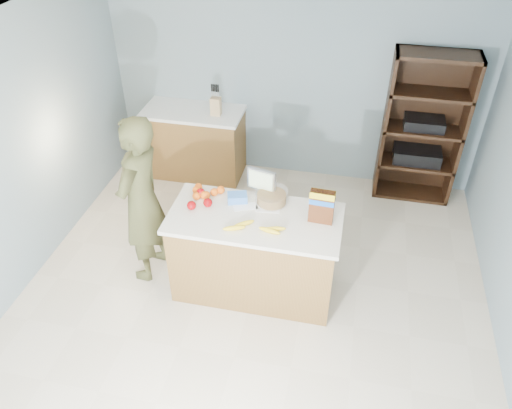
% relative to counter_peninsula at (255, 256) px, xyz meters
% --- Properties ---
extents(floor, '(4.50, 5.00, 0.02)m').
position_rel_counter_peninsula_xyz_m(floor, '(0.00, -0.30, -0.42)').
color(floor, beige).
rests_on(floor, ground).
extents(walls, '(4.52, 5.02, 2.51)m').
position_rel_counter_peninsula_xyz_m(walls, '(0.00, -0.30, 1.24)').
color(walls, gray).
rests_on(walls, ground).
extents(counter_peninsula, '(1.56, 0.76, 0.90)m').
position_rel_counter_peninsula_xyz_m(counter_peninsula, '(0.00, 0.00, 0.00)').
color(counter_peninsula, brown).
rests_on(counter_peninsula, ground).
extents(back_cabinet, '(1.24, 0.62, 0.90)m').
position_rel_counter_peninsula_xyz_m(back_cabinet, '(-1.20, 1.90, 0.04)').
color(back_cabinet, brown).
rests_on(back_cabinet, ground).
extents(shelving_unit, '(0.90, 0.40, 1.80)m').
position_rel_counter_peninsula_xyz_m(shelving_unit, '(1.55, 2.05, 0.45)').
color(shelving_unit, black).
rests_on(shelving_unit, ground).
extents(person, '(0.49, 0.68, 1.74)m').
position_rel_counter_peninsula_xyz_m(person, '(-1.10, 0.04, 0.46)').
color(person, '#424223').
rests_on(person, ground).
extents(knife_block, '(0.12, 0.10, 0.31)m').
position_rel_counter_peninsula_xyz_m(knife_block, '(-0.88, 1.85, 0.60)').
color(knife_block, tan).
rests_on(knife_block, back_cabinet).
extents(envelopes, '(0.45, 0.19, 0.00)m').
position_rel_counter_peninsula_xyz_m(envelopes, '(-0.01, 0.13, 0.49)').
color(envelopes, white).
rests_on(envelopes, counter_peninsula).
extents(bananas, '(0.55, 0.21, 0.04)m').
position_rel_counter_peninsula_xyz_m(bananas, '(0.04, -0.18, 0.51)').
color(bananas, yellow).
rests_on(bananas, counter_peninsula).
extents(apples, '(0.22, 0.29, 0.08)m').
position_rel_counter_peninsula_xyz_m(apples, '(-0.53, 0.08, 0.53)').
color(apples, '#900407').
rests_on(apples, counter_peninsula).
extents(oranges, '(0.30, 0.22, 0.08)m').
position_rel_counter_peninsula_xyz_m(oranges, '(-0.53, 0.22, 0.52)').
color(oranges, '#E65C0E').
rests_on(oranges, counter_peninsula).
extents(blue_carton, '(0.21, 0.17, 0.08)m').
position_rel_counter_peninsula_xyz_m(blue_carton, '(-0.21, 0.19, 0.52)').
color(blue_carton, blue).
rests_on(blue_carton, counter_peninsula).
extents(salad_bowl, '(0.30, 0.30, 0.13)m').
position_rel_counter_peninsula_xyz_m(salad_bowl, '(0.10, 0.25, 0.54)').
color(salad_bowl, '#267219').
rests_on(salad_bowl, counter_peninsula).
extents(tv, '(0.28, 0.12, 0.28)m').
position_rel_counter_peninsula_xyz_m(tv, '(-0.01, 0.34, 0.64)').
color(tv, silver).
rests_on(tv, counter_peninsula).
extents(cereal_box, '(0.22, 0.09, 0.32)m').
position_rel_counter_peninsula_xyz_m(cereal_box, '(0.58, 0.06, 0.67)').
color(cereal_box, '#592B14').
rests_on(cereal_box, counter_peninsula).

